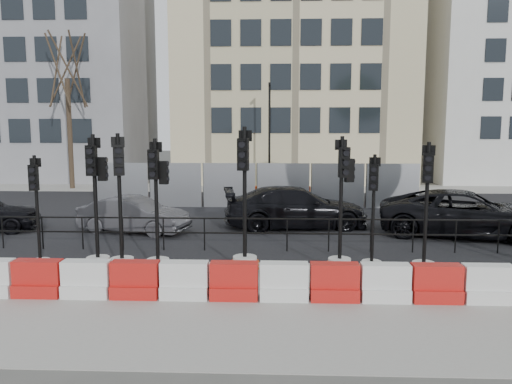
{
  "coord_description": "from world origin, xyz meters",
  "views": [
    {
      "loc": [
        0.86,
        -12.92,
        3.64
      ],
      "look_at": [
        0.23,
        3.0,
        1.52
      ],
      "focal_mm": 35.0,
      "sensor_mm": 36.0,
      "label": 1
    }
  ],
  "objects_px": {
    "traffic_signal_d": "(158,243)",
    "traffic_signal_h": "(424,251)",
    "traffic_signal_a": "(39,250)",
    "car_c": "(296,207)"
  },
  "relations": [
    {
      "from": "traffic_signal_d",
      "to": "traffic_signal_h",
      "type": "bearing_deg",
      "value": 6.84
    },
    {
      "from": "traffic_signal_h",
      "to": "traffic_signal_d",
      "type": "bearing_deg",
      "value": -164.82
    },
    {
      "from": "traffic_signal_h",
      "to": "car_c",
      "type": "height_order",
      "value": "traffic_signal_h"
    },
    {
      "from": "traffic_signal_h",
      "to": "car_c",
      "type": "distance_m",
      "value": 6.5
    },
    {
      "from": "traffic_signal_d",
      "to": "car_c",
      "type": "relative_size",
      "value": 0.62
    },
    {
      "from": "traffic_signal_a",
      "to": "car_c",
      "type": "bearing_deg",
      "value": 37.49
    },
    {
      "from": "car_c",
      "to": "traffic_signal_a",
      "type": "bearing_deg",
      "value": 124.1
    },
    {
      "from": "traffic_signal_a",
      "to": "traffic_signal_d",
      "type": "distance_m",
      "value": 2.95
    },
    {
      "from": "traffic_signal_d",
      "to": "traffic_signal_h",
      "type": "xyz_separation_m",
      "value": [
        6.42,
        -0.01,
        -0.12
      ]
    },
    {
      "from": "traffic_signal_d",
      "to": "traffic_signal_h",
      "type": "height_order",
      "value": "traffic_signal_d"
    }
  ]
}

